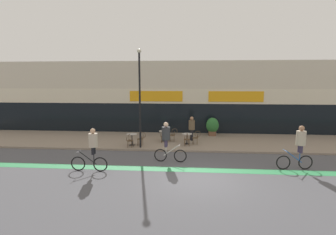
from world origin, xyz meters
TOP-DOWN VIEW (x-y plane):
  - ground_plane at (0.00, 0.00)m, footprint 120.00×120.00m
  - sidewalk_slab at (0.00, 7.25)m, footprint 40.00×5.50m
  - storefront_facade at (0.00, 11.97)m, footprint 40.00×4.06m
  - bike_lane_stripe at (0.00, 1.28)m, footprint 36.00×0.70m
  - bistro_table_0 at (-4.25, 5.51)m, footprint 0.71×0.71m
  - bistro_table_1 at (-2.22, 6.92)m, footprint 0.79×0.79m
  - bistro_table_2 at (-0.62, 6.16)m, footprint 0.69×0.69m
  - cafe_chair_0_near at (-4.26, 4.88)m, footprint 0.45×0.60m
  - cafe_chair_0_side at (-3.63, 5.50)m, footprint 0.59×0.42m
  - cafe_chair_1_near at (-2.23, 6.30)m, footprint 0.43×0.59m
  - cafe_chair_1_side at (-1.60, 6.93)m, footprint 0.58×0.42m
  - cafe_chair_2_near at (-0.61, 5.53)m, footprint 0.45×0.60m
  - cafe_chair_2_side at (0.00, 6.16)m, footprint 0.58×0.40m
  - planter_pot at (1.32, 9.04)m, footprint 0.98×0.98m
  - lamp_post at (-3.58, 4.97)m, footprint 0.26×0.26m
  - cyclist_0 at (4.89, 1.77)m, footprint 1.81×0.55m
  - cyclist_1 at (-1.67, 2.51)m, footprint 1.78×0.52m
  - cyclist_2 at (-5.13, 0.69)m, footprint 1.83×0.48m
  - pedestrian_near_end at (-0.30, 7.26)m, footprint 0.55×0.55m

SIDE VIEW (x-z plane):
  - ground_plane at x=0.00m, z-range 0.00..0.00m
  - bike_lane_stripe at x=0.00m, z-range 0.00..0.01m
  - sidewalk_slab at x=0.00m, z-range 0.00..0.12m
  - bistro_table_2 at x=-0.62m, z-range 0.27..0.97m
  - cafe_chair_0_near at x=-4.26m, z-range 0.19..1.09m
  - cafe_chair_0_side at x=-3.63m, z-range 0.19..1.09m
  - cafe_chair_1_near at x=-2.23m, z-range 0.19..1.09m
  - cafe_chair_1_side at x=-1.60m, z-range 0.19..1.09m
  - cafe_chair_2_near at x=-0.61m, z-range 0.19..1.09m
  - cafe_chair_2_side at x=0.00m, z-range 0.19..1.09m
  - bistro_table_1 at x=-2.22m, z-range 0.28..1.00m
  - bistro_table_0 at x=-4.25m, z-range 0.28..1.05m
  - planter_pot at x=1.32m, z-range 0.16..1.57m
  - pedestrian_near_end at x=-0.30m, z-range 0.28..2.00m
  - cyclist_2 at x=-5.13m, z-range 0.13..2.25m
  - cyclist_1 at x=-1.67m, z-range 0.18..2.35m
  - cyclist_0 at x=4.89m, z-range 0.18..2.38m
  - storefront_facade at x=0.00m, z-range -0.01..5.93m
  - lamp_post at x=-3.58m, z-range 0.54..6.71m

